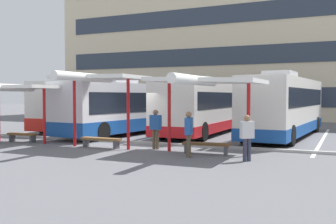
# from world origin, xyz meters

# --- Properties ---
(ground_plane) EXTENTS (160.00, 160.00, 0.00)m
(ground_plane) POSITION_xyz_m (0.00, 0.00, 0.00)
(ground_plane) COLOR slate
(terminal_building) EXTENTS (41.29, 15.38, 23.02)m
(terminal_building) POSITION_xyz_m (0.02, 28.74, 10.14)
(terminal_building) COLOR beige
(terminal_building) RESTS_ON ground
(coach_bus_0) EXTENTS (3.38, 10.99, 3.56)m
(coach_bus_0) POSITION_xyz_m (-6.49, 6.47, 1.65)
(coach_bus_0) COLOR silver
(coach_bus_0) RESTS_ON ground
(coach_bus_1) EXTENTS (3.63, 11.99, 3.44)m
(coach_bus_1) POSITION_xyz_m (-2.37, 4.95, 1.58)
(coach_bus_1) COLOR silver
(coach_bus_1) RESTS_ON ground
(coach_bus_2) EXTENTS (2.78, 11.49, 3.46)m
(coach_bus_2) POSITION_xyz_m (1.89, 6.77, 1.62)
(coach_bus_2) COLOR silver
(coach_bus_2) RESTS_ON ground
(coach_bus_3) EXTENTS (3.21, 11.43, 3.65)m
(coach_bus_3) POSITION_xyz_m (6.71, 6.51, 1.72)
(coach_bus_3) COLOR silver
(coach_bus_3) RESTS_ON ground
(lane_stripe_0) EXTENTS (0.16, 14.00, 0.01)m
(lane_stripe_0) POSITION_xyz_m (-8.72, 6.20, 0.00)
(lane_stripe_0) COLOR white
(lane_stripe_0) RESTS_ON ground
(lane_stripe_1) EXTENTS (0.16, 14.00, 0.01)m
(lane_stripe_1) POSITION_xyz_m (-4.36, 6.20, 0.00)
(lane_stripe_1) COLOR white
(lane_stripe_1) RESTS_ON ground
(lane_stripe_2) EXTENTS (0.16, 14.00, 0.01)m
(lane_stripe_2) POSITION_xyz_m (0.00, 6.20, 0.00)
(lane_stripe_2) COLOR white
(lane_stripe_2) RESTS_ON ground
(lane_stripe_3) EXTENTS (0.16, 14.00, 0.01)m
(lane_stripe_3) POSITION_xyz_m (4.36, 6.20, 0.00)
(lane_stripe_3) COLOR white
(lane_stripe_3) RESTS_ON ground
(lane_stripe_4) EXTENTS (0.16, 14.00, 0.01)m
(lane_stripe_4) POSITION_xyz_m (8.72, 6.20, 0.00)
(lane_stripe_4) COLOR white
(lane_stripe_4) RESTS_ON ground
(waiting_shelter_0) EXTENTS (4.05, 4.56, 2.92)m
(waiting_shelter_0) POSITION_xyz_m (-5.09, -1.83, 2.70)
(waiting_shelter_0) COLOR red
(waiting_shelter_0) RESTS_ON ground
(bench_0) EXTENTS (1.65, 0.46, 0.45)m
(bench_0) POSITION_xyz_m (-5.09, -1.49, 0.33)
(bench_0) COLOR brown
(bench_0) RESTS_ON ground
(waiting_shelter_1) EXTENTS (3.88, 4.38, 3.31)m
(waiting_shelter_1) POSITION_xyz_m (-0.20, -1.96, 3.07)
(waiting_shelter_1) COLOR red
(waiting_shelter_1) RESTS_ON ground
(bench_1) EXTENTS (2.01, 0.51, 0.45)m
(bench_1) POSITION_xyz_m (-0.20, -1.68, 0.34)
(bench_1) COLOR brown
(bench_1) RESTS_ON ground
(waiting_shelter_2) EXTENTS (4.37, 5.15, 3.11)m
(waiting_shelter_2) POSITION_xyz_m (4.74, -1.66, 2.89)
(waiting_shelter_2) COLOR red
(waiting_shelter_2) RESTS_ON ground
(bench_2) EXTENTS (1.96, 0.60, 0.45)m
(bench_2) POSITION_xyz_m (4.74, -1.50, 0.34)
(bench_2) COLOR brown
(bench_2) RESTS_ON ground
(platform_kerb) EXTENTS (44.00, 0.24, 0.12)m
(platform_kerb) POSITION_xyz_m (0.00, 0.36, 0.06)
(platform_kerb) COLOR #ADADA8
(platform_kerb) RESTS_ON ground
(waiting_passenger_0) EXTENTS (0.52, 0.26, 1.74)m
(waiting_passenger_0) POSITION_xyz_m (2.23, -1.03, 1.01)
(waiting_passenger_0) COLOR brown
(waiting_passenger_0) RESTS_ON ground
(waiting_passenger_1) EXTENTS (0.30, 0.53, 1.75)m
(waiting_passenger_1) POSITION_xyz_m (4.41, -2.59, 1.02)
(waiting_passenger_1) COLOR brown
(waiting_passenger_1) RESTS_ON ground
(waiting_passenger_2) EXTENTS (0.51, 0.48, 1.66)m
(waiting_passenger_2) POSITION_xyz_m (6.66, -2.61, 0.96)
(waiting_passenger_2) COLOR #33384C
(waiting_passenger_2) RESTS_ON ground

